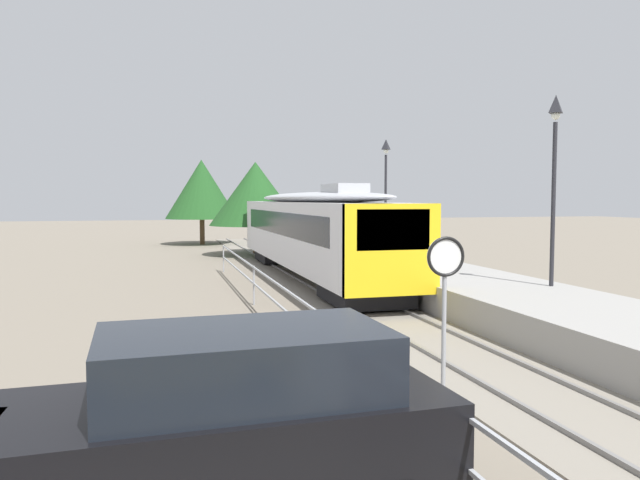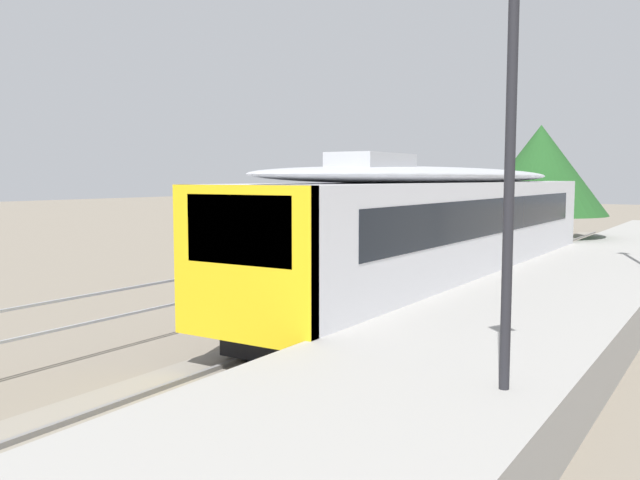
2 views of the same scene
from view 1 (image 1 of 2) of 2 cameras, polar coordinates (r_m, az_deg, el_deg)
ground_plane at (r=20.46m, az=-5.84°, el=-5.60°), size 160.00×160.00×0.00m
track_rails at (r=21.14m, az=2.25°, el=-5.18°), size 3.20×60.00×0.14m
commuter_train at (r=25.10m, az=-0.71°, el=1.09°), size 2.82×18.03×3.74m
station_platform at (r=22.25m, az=10.28°, el=-3.70°), size 3.90×60.00×0.90m
platform_lamp_mid_platform at (r=18.27m, az=21.23°, el=7.58°), size 0.34×0.34×5.35m
platform_lamp_far_end at (r=29.65m, az=6.22°, el=6.30°), size 0.34×0.34×5.35m
speed_limit_sign at (r=9.31m, az=11.71°, el=-3.84°), size 0.61×0.10×2.81m
carpark_fence at (r=10.63m, az=1.36°, el=-9.47°), size 0.06×36.06×1.25m
parked_suv_black at (r=6.52m, az=-8.42°, el=-16.85°), size 4.67×2.07×2.04m
tree_behind_carpark at (r=45.65m, az=-11.09°, el=4.71°), size 5.33×5.33×6.26m
tree_behind_station_far at (r=36.30m, az=-6.09°, el=4.36°), size 5.53×5.53×5.57m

